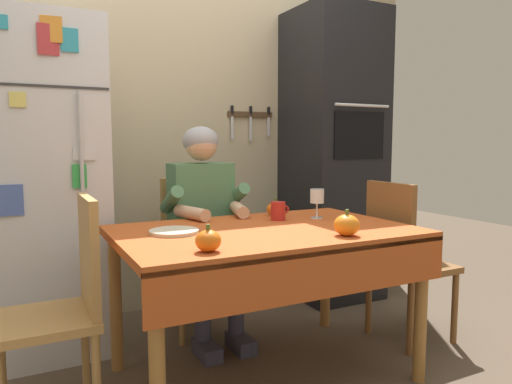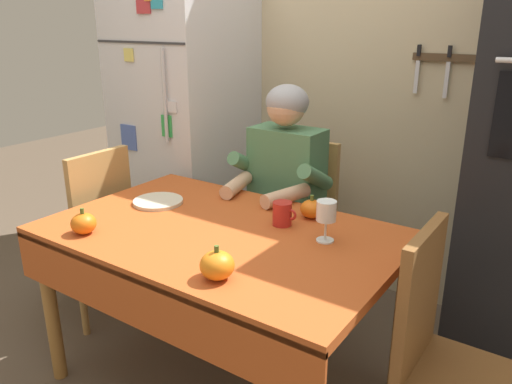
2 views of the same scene
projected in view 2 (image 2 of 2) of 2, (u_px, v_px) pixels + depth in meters
back_wall_assembly at (366, 65)px, 2.78m from camera, size 3.70×0.13×2.60m
refrigerator at (186, 127)px, 3.14m from camera, size 0.68×0.71×1.80m
dining_table at (218, 250)px, 2.03m from camera, size 1.40×0.90×0.74m
chair_behind_person at (297, 219)px, 2.74m from camera, size 0.40×0.40×0.93m
seated_person at (279, 188)px, 2.52m from camera, size 0.47×0.55×1.25m
chair_left_side at (92, 228)px, 2.62m from camera, size 0.40×0.40×0.93m
chair_right_side at (445, 357)px, 1.62m from camera, size 0.40×0.40×0.93m
coffee_mug at (283, 214)px, 2.05m from camera, size 0.11×0.08×0.10m
wine_glass at (326, 213)px, 1.88m from camera, size 0.08×0.08×0.16m
pumpkin_large at (84, 223)px, 1.97m from camera, size 0.10×0.10×0.11m
pumpkin_medium at (312, 209)px, 2.13m from camera, size 0.10×0.10×0.10m
pumpkin_small at (217, 265)px, 1.62m from camera, size 0.11×0.11×0.12m
serving_tray at (158, 201)px, 2.30m from camera, size 0.23×0.23×0.02m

